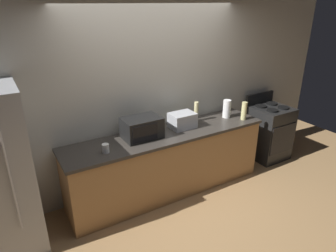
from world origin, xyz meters
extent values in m
plane|color=#A87F51|center=(0.00, 0.00, 0.00)|extent=(8.00, 8.00, 0.00)
cube|color=beige|center=(0.00, 0.81, 1.35)|extent=(6.40, 0.10, 2.70)
cube|color=#B27F4C|center=(0.00, 0.40, 0.43)|extent=(2.80, 0.60, 0.86)
cube|color=#38332D|center=(0.00, 0.40, 0.88)|extent=(2.84, 0.64, 0.04)
cylinder|color=silver|center=(-1.91, 0.03, 1.00)|extent=(0.02, 0.02, 1.10)
cube|color=black|center=(2.00, 0.40, 0.45)|extent=(0.60, 0.60, 0.90)
cube|color=black|center=(2.00, 0.10, 0.45)|extent=(0.55, 0.02, 0.48)
cube|color=black|center=(2.00, 0.68, 0.99)|extent=(0.60, 0.04, 0.18)
cylinder|color=black|center=(1.87, 0.28, 0.91)|extent=(0.18, 0.18, 0.02)
cylinder|color=black|center=(2.13, 0.28, 0.91)|extent=(0.18, 0.18, 0.02)
cylinder|color=black|center=(1.87, 0.52, 0.91)|extent=(0.18, 0.18, 0.02)
cylinder|color=black|center=(2.13, 0.52, 0.91)|extent=(0.18, 0.18, 0.02)
cube|color=black|center=(-0.36, 0.45, 1.04)|extent=(0.48, 0.34, 0.27)
cube|color=black|center=(-0.40, 0.28, 1.04)|extent=(0.34, 0.01, 0.21)
cube|color=#B7BABF|center=(0.27, 0.46, 1.01)|extent=(0.34, 0.26, 0.21)
cylinder|color=white|center=(1.06, 0.45, 1.04)|extent=(0.12, 0.12, 0.27)
cylinder|color=beige|center=(1.21, 0.25, 1.03)|extent=(0.08, 0.08, 0.27)
cylinder|color=beige|center=(0.57, 0.55, 1.05)|extent=(0.06, 0.06, 0.29)
cylinder|color=white|center=(-0.90, 0.29, 0.95)|extent=(0.08, 0.08, 0.11)
camera|label=1|loc=(-1.88, -2.73, 2.53)|focal=32.16mm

